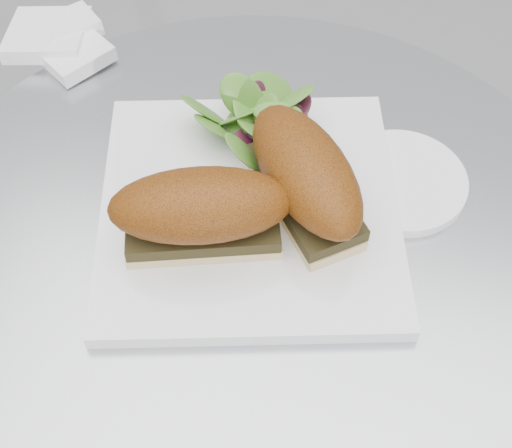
{
  "coord_description": "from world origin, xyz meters",
  "views": [
    {
      "loc": [
        0.09,
        -0.36,
        1.28
      ],
      "look_at": [
        0.0,
        0.01,
        0.77
      ],
      "focal_mm": 50.0,
      "sensor_mm": 36.0,
      "label": 1
    }
  ],
  "objects_px": {
    "sandwich_right": "(305,176)",
    "plate": "(249,208)",
    "sandwich_left": "(201,211)",
    "saucer": "(401,181)"
  },
  "relations": [
    {
      "from": "sandwich_left",
      "to": "sandwich_right",
      "type": "relative_size",
      "value": 1.0
    },
    {
      "from": "plate",
      "to": "saucer",
      "type": "relative_size",
      "value": 2.17
    },
    {
      "from": "plate",
      "to": "sandwich_right",
      "type": "height_order",
      "value": "sandwich_right"
    },
    {
      "from": "sandwich_left",
      "to": "saucer",
      "type": "distance_m",
      "value": 0.21
    },
    {
      "from": "sandwich_left",
      "to": "plate",
      "type": "bearing_deg",
      "value": 40.83
    },
    {
      "from": "sandwich_left",
      "to": "saucer",
      "type": "bearing_deg",
      "value": 17.52
    },
    {
      "from": "plate",
      "to": "sandwich_right",
      "type": "distance_m",
      "value": 0.07
    },
    {
      "from": "plate",
      "to": "saucer",
      "type": "bearing_deg",
      "value": 26.38
    },
    {
      "from": "plate",
      "to": "sandwich_left",
      "type": "xyz_separation_m",
      "value": [
        -0.03,
        -0.05,
        0.05
      ]
    },
    {
      "from": "sandwich_right",
      "to": "plate",
      "type": "bearing_deg",
      "value": -116.05
    }
  ]
}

